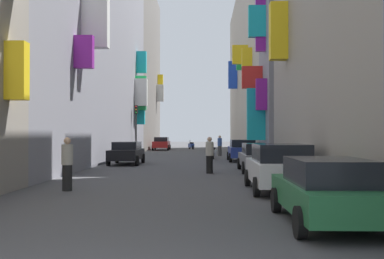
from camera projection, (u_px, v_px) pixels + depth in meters
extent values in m
plane|color=#424244|center=(187.00, 159.00, 34.01)|extent=(140.00, 140.00, 0.00)
cube|color=yellow|center=(17.00, 71.00, 14.31)|extent=(0.65, 0.47, 1.85)
cube|color=gray|center=(52.00, 51.00, 27.52)|extent=(6.00, 22.61, 13.89)
cube|color=white|center=(96.00, 19.00, 23.30)|extent=(1.34, 0.65, 3.04)
cube|color=purple|center=(84.00, 52.00, 21.81)|extent=(0.92, 0.42, 1.58)
cube|color=gray|center=(107.00, 45.00, 42.81)|extent=(6.00, 7.93, 20.59)
cube|color=#19B2BF|center=(140.00, 117.00, 41.54)|extent=(0.81, 0.52, 1.42)
cube|color=white|center=(141.00, 92.00, 40.87)|extent=(1.11, 0.53, 2.47)
cube|color=green|center=(141.00, 93.00, 41.21)|extent=(0.99, 0.62, 3.14)
cube|color=#19B2BF|center=(141.00, 62.00, 41.86)|extent=(0.91, 0.53, 1.99)
cube|color=slate|center=(129.00, 69.00, 55.54)|extent=(6.00, 17.54, 19.71)
cube|color=yellow|center=(160.00, 82.00, 60.94)|extent=(0.72, 0.43, 1.90)
cube|color=white|center=(160.00, 93.00, 59.71)|extent=(0.94, 0.50, 2.26)
cube|color=yellow|center=(278.00, 31.00, 20.17)|extent=(0.77, 0.62, 2.56)
cube|color=gray|center=(312.00, 8.00, 28.04)|extent=(6.00, 4.70, 19.42)
cube|color=#19B2BF|center=(256.00, 114.00, 27.47)|extent=(1.11, 0.42, 3.15)
cube|color=purple|center=(261.00, 94.00, 26.69)|extent=(0.64, 0.38, 1.87)
cube|color=purple|center=(260.00, 26.00, 27.29)|extent=(0.61, 0.39, 3.14)
cube|color=#19B2BF|center=(257.00, 22.00, 27.25)|extent=(1.03, 0.46, 1.90)
cube|color=red|center=(252.00, 77.00, 28.78)|extent=(1.30, 0.42, 1.41)
cube|color=#B2A899|center=(268.00, 68.00, 47.12)|extent=(6.00, 33.49, 17.61)
cube|color=blue|center=(233.00, 75.00, 50.44)|extent=(1.00, 0.49, 3.06)
cube|color=yellow|center=(240.00, 55.00, 38.25)|extent=(1.33, 0.39, 1.60)
cube|color=yellow|center=(247.00, 67.00, 34.98)|extent=(0.78, 0.55, 2.89)
cube|color=green|center=(239.00, 60.00, 43.44)|extent=(0.61, 0.40, 1.85)
cube|color=slate|center=(259.00, 160.00, 22.53)|extent=(1.72, 4.43, 0.59)
cube|color=black|center=(259.00, 149.00, 22.31)|extent=(1.51, 2.48, 0.52)
cylinder|color=black|center=(239.00, 164.00, 24.01)|extent=(0.18, 0.60, 0.60)
cylinder|color=black|center=(272.00, 164.00, 23.96)|extent=(0.18, 0.60, 0.60)
cylinder|color=black|center=(244.00, 168.00, 21.09)|extent=(0.18, 0.60, 0.60)
cylinder|color=black|center=(281.00, 168.00, 21.04)|extent=(0.18, 0.60, 0.60)
cube|color=#B21E1E|center=(161.00, 144.00, 51.72)|extent=(1.73, 3.99, 0.70)
cube|color=black|center=(162.00, 139.00, 51.92)|extent=(1.52, 2.23, 0.49)
cylinder|color=black|center=(168.00, 148.00, 50.38)|extent=(0.18, 0.60, 0.60)
cylinder|color=black|center=(153.00, 148.00, 50.42)|extent=(0.18, 0.60, 0.60)
cylinder|color=black|center=(170.00, 147.00, 53.01)|extent=(0.18, 0.60, 0.60)
cylinder|color=black|center=(155.00, 147.00, 53.05)|extent=(0.18, 0.60, 0.60)
cube|color=white|center=(279.00, 171.00, 14.92)|extent=(1.85, 4.26, 0.70)
cube|color=black|center=(281.00, 153.00, 14.71)|extent=(1.62, 2.38, 0.56)
cylinder|color=black|center=(248.00, 178.00, 16.34)|extent=(0.18, 0.60, 0.60)
cylinder|color=black|center=(299.00, 178.00, 16.29)|extent=(0.18, 0.60, 0.60)
cylinder|color=black|center=(257.00, 187.00, 13.53)|extent=(0.18, 0.60, 0.60)
cylinder|color=black|center=(318.00, 187.00, 13.48)|extent=(0.18, 0.60, 0.60)
cube|color=#236638|center=(326.00, 196.00, 9.48)|extent=(1.66, 4.15, 0.57)
cube|color=black|center=(329.00, 171.00, 9.28)|extent=(1.47, 2.32, 0.52)
cylinder|color=black|center=(276.00, 200.00, 10.87)|extent=(0.18, 0.60, 0.60)
cylinder|color=black|center=(345.00, 200.00, 10.83)|extent=(0.18, 0.60, 0.60)
cylinder|color=black|center=(300.00, 222.00, 8.13)|extent=(0.18, 0.60, 0.60)
cube|color=navy|center=(242.00, 152.00, 31.00)|extent=(1.77, 3.96, 0.68)
cube|color=black|center=(242.00, 143.00, 30.81)|extent=(1.56, 2.22, 0.50)
cylinder|color=black|center=(228.00, 156.00, 32.33)|extent=(0.18, 0.60, 0.60)
cylinder|color=black|center=(253.00, 156.00, 32.28)|extent=(0.18, 0.60, 0.60)
cylinder|color=black|center=(230.00, 158.00, 29.72)|extent=(0.18, 0.60, 0.60)
cylinder|color=black|center=(257.00, 158.00, 29.67)|extent=(0.18, 0.60, 0.60)
cube|color=black|center=(127.00, 154.00, 27.92)|extent=(1.71, 4.07, 0.62)
cube|color=black|center=(127.00, 145.00, 28.12)|extent=(1.50, 2.28, 0.47)
cylinder|color=black|center=(137.00, 161.00, 26.55)|extent=(0.18, 0.60, 0.60)
cylinder|color=black|center=(108.00, 161.00, 26.59)|extent=(0.18, 0.60, 0.60)
cylinder|color=black|center=(143.00, 158.00, 29.23)|extent=(0.18, 0.60, 0.60)
cylinder|color=black|center=(117.00, 158.00, 29.28)|extent=(0.18, 0.60, 0.60)
cube|color=#2D4CAD|center=(191.00, 145.00, 54.23)|extent=(0.79, 1.29, 0.45)
cube|color=black|center=(192.00, 143.00, 54.02)|extent=(0.47, 0.63, 0.16)
cylinder|color=#4C4C51|center=(190.00, 143.00, 54.82)|extent=(0.14, 0.28, 0.68)
cylinder|color=black|center=(189.00, 147.00, 54.96)|extent=(0.24, 0.49, 0.48)
cylinder|color=black|center=(193.00, 147.00, 53.50)|extent=(0.24, 0.49, 0.48)
cube|color=black|center=(208.00, 147.00, 46.91)|extent=(0.56, 1.17, 0.45)
cube|color=black|center=(209.00, 144.00, 46.70)|extent=(0.38, 0.59, 0.16)
cylinder|color=#4C4C51|center=(208.00, 144.00, 47.47)|extent=(0.09, 0.28, 0.68)
cylinder|color=black|center=(208.00, 149.00, 47.61)|extent=(0.15, 0.49, 0.48)
cylinder|color=black|center=(209.00, 150.00, 46.21)|extent=(0.15, 0.49, 0.48)
cube|color=#ADADB2|center=(213.00, 153.00, 33.90)|extent=(0.45, 1.05, 0.45)
cube|color=black|center=(213.00, 148.00, 34.10)|extent=(0.33, 0.56, 0.16)
cylinder|color=#4C4C51|center=(213.00, 149.00, 33.38)|extent=(0.06, 0.27, 0.68)
cylinder|color=black|center=(213.00, 156.00, 33.25)|extent=(0.11, 0.48, 0.48)
cylinder|color=black|center=(213.00, 155.00, 34.56)|extent=(0.11, 0.48, 0.48)
cylinder|color=black|center=(67.00, 178.00, 14.98)|extent=(0.45, 0.45, 0.86)
cylinder|color=#B2AD9E|center=(67.00, 155.00, 14.99)|extent=(0.53, 0.53, 0.68)
sphere|color=tan|center=(67.00, 141.00, 14.99)|extent=(0.23, 0.23, 0.23)
cylinder|color=#3B3B3B|center=(220.00, 151.00, 38.50)|extent=(0.45, 0.45, 0.84)
cylinder|color=#335199|center=(220.00, 142.00, 38.51)|extent=(0.53, 0.53, 0.67)
sphere|color=tan|center=(220.00, 137.00, 38.52)|extent=(0.23, 0.23, 0.23)
cylinder|color=black|center=(210.00, 165.00, 21.50)|extent=(0.41, 0.41, 0.85)
cylinder|color=#B2AD9E|center=(210.00, 149.00, 21.51)|extent=(0.48, 0.48, 0.67)
sphere|color=tan|center=(210.00, 139.00, 21.51)|extent=(0.23, 0.23, 0.23)
cylinder|color=#2D2D2D|center=(136.00, 135.00, 39.18)|extent=(0.12, 0.12, 3.61)
cube|color=black|center=(136.00, 110.00, 39.20)|extent=(0.26, 0.26, 0.75)
sphere|color=red|center=(136.00, 107.00, 39.06)|extent=(0.14, 0.14, 0.14)
sphere|color=orange|center=(136.00, 110.00, 39.06)|extent=(0.14, 0.14, 0.14)
sphere|color=green|center=(136.00, 112.00, 39.06)|extent=(0.14, 0.14, 0.14)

